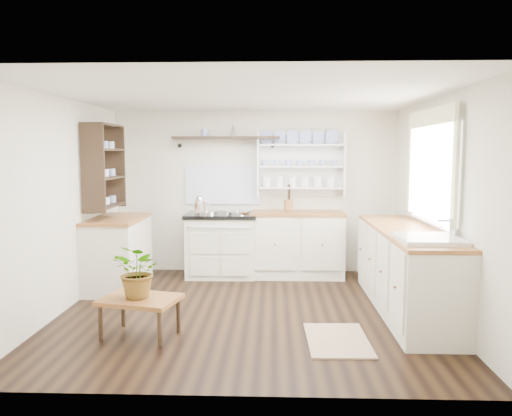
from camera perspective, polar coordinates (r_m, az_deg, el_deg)
The scene contains 19 objects.
floor at distance 5.52m, azimuth -0.87°, elevation -11.71°, with size 4.00×3.80×0.01m, color black.
wall_back at distance 7.17m, azimuth -0.12°, elevation 1.84°, with size 4.00×0.02×2.30m, color beige.
wall_right at distance 5.55m, azimuth 20.21°, elevation 0.15°, with size 0.02×3.80×2.30m, color beige.
wall_left at distance 5.74m, azimuth -21.26°, elevation 0.30°, with size 0.02×3.80×2.30m, color beige.
ceiling at distance 5.28m, azimuth -0.91°, elevation 12.75°, with size 4.00×3.80×0.01m, color white.
window at distance 5.65m, azimuth 19.40°, elevation 4.50°, with size 0.08×1.55×1.22m.
aga_cooker at distance 6.96m, azimuth -3.94°, elevation -4.14°, with size 0.98×0.68×0.91m.
back_cabinets at distance 6.96m, azimuth 4.75°, elevation -4.04°, with size 1.27×0.63×0.90m.
right_cabinets at distance 5.67m, azimuth 16.73°, elevation -6.68°, with size 0.62×2.43×0.90m.
belfast_sink at distance 4.89m, azimuth 19.08°, elevation -4.72°, with size 0.55×0.60×0.45m.
left_cabinets at distance 6.57m, azimuth -15.50°, elevation -4.87°, with size 0.62×1.13×0.90m.
plate_rack at distance 7.12m, azimuth 5.13°, elevation 5.05°, with size 1.20×0.22×0.90m.
high_shelf at distance 7.05m, azimuth -3.43°, elevation 7.93°, with size 1.50×0.29×0.16m.
left_shelving at distance 6.50m, azimuth -16.96°, elevation 4.64°, with size 0.28×0.80×1.05m, color black.
kettle at distance 6.80m, azimuth -6.43°, elevation 0.55°, with size 0.16×0.16×0.20m, color silver, non-canonical shape.
utensil_crock at distance 6.96m, azimuth 3.72°, elevation 0.34°, with size 0.13×0.13×0.15m, color brown.
center_table at distance 4.83m, azimuth -13.13°, elevation -10.45°, with size 0.79×0.64×0.37m.
potted_plant at distance 4.75m, azimuth -13.22°, elevation -7.03°, with size 0.45×0.39×0.50m, color #3F7233.
floor_rug at distance 4.77m, azimuth 9.28°, elevation -14.66°, with size 0.55×0.85×0.02m, color brown.
Camera 1 is at (0.27, -5.24, 1.71)m, focal length 35.00 mm.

